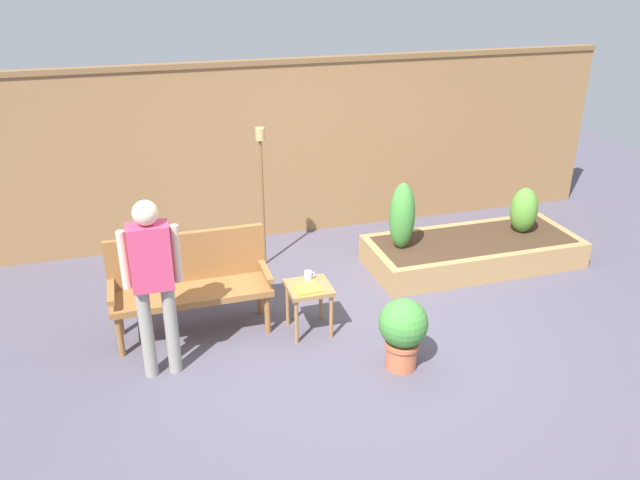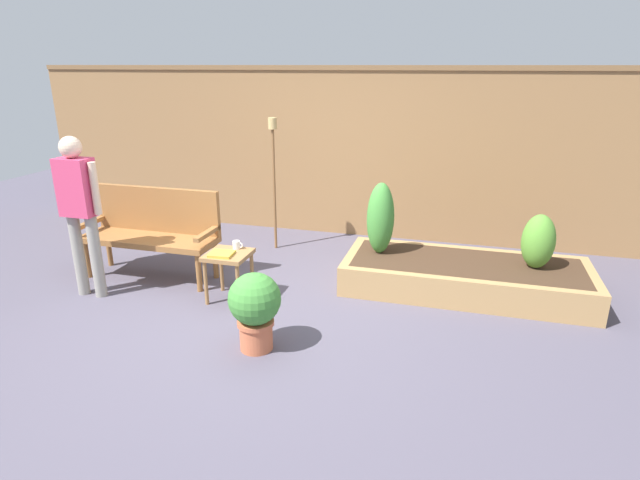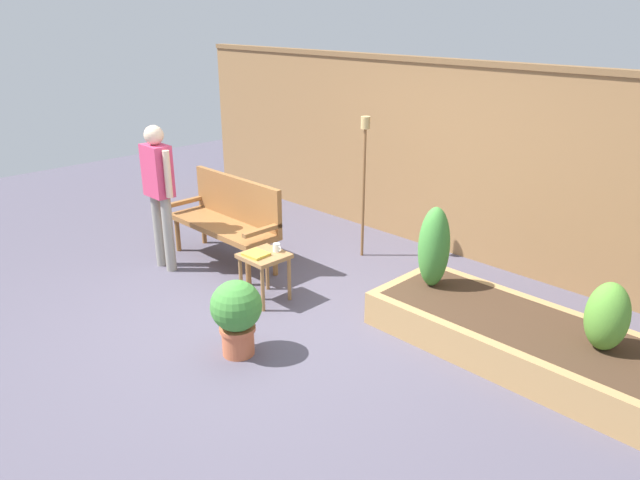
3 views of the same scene
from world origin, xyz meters
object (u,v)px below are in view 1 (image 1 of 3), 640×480
side_table (309,294)px  shrub_far_corner (524,210)px  shrub_near_bench (402,216)px  book_on_table (308,289)px  potted_boxwood (403,329)px  cup_on_table (309,275)px  person_by_bench (152,275)px  tiki_torch (262,172)px  garden_bench (189,277)px

side_table → shrub_far_corner: size_ratio=0.90×
shrub_near_bench → shrub_far_corner: (1.52, 0.00, -0.11)m
side_table → shrub_near_bench: (1.30, 0.88, 0.28)m
book_on_table → potted_boxwood: 0.95m
cup_on_table → shrub_far_corner: (2.79, 0.76, 0.05)m
person_by_bench → shrub_far_corner: bearing=15.5°
shrub_near_bench → shrub_far_corner: bearing=0.0°
cup_on_table → tiki_torch: size_ratio=0.07×
potted_boxwood → shrub_near_bench: 1.83m
book_on_table → person_by_bench: person_by_bench is taller
side_table → tiki_torch: tiki_torch is taller
shrub_far_corner → tiki_torch: 3.03m
garden_bench → shrub_near_bench: 2.40m
garden_bench → tiki_torch: tiki_torch is taller
garden_bench → potted_boxwood: garden_bench is taller
side_table → tiki_torch: (-0.09, 1.51, 0.70)m
cup_on_table → person_by_bench: size_ratio=0.07×
garden_bench → shrub_near_bench: bearing=12.5°
book_on_table → shrub_near_bench: 1.65m
potted_boxwood → tiki_torch: (-0.69, 2.30, 0.72)m
book_on_table → shrub_near_bench: size_ratio=0.29×
garden_bench → potted_boxwood: size_ratio=2.23×
garden_bench → cup_on_table: 1.10m
book_on_table → potted_boxwood: (0.63, -0.71, -0.12)m
book_on_table → tiki_torch: size_ratio=0.13×
garden_bench → tiki_torch: 1.59m
potted_boxwood → shrub_near_bench: shrub_near_bench is taller
side_table → potted_boxwood: (0.60, -0.78, -0.02)m
potted_boxwood → person_by_bench: 2.10m
garden_bench → shrub_near_bench: size_ratio=1.93×
shrub_near_bench → person_by_bench: size_ratio=0.48×
shrub_near_bench → person_by_bench: bearing=-156.5°
potted_boxwood → shrub_far_corner: bearing=36.9°
side_table → potted_boxwood: 0.99m
potted_boxwood → person_by_bench: person_by_bench is taller
shrub_far_corner → person_by_bench: (-4.19, -1.16, 0.37)m
book_on_table → potted_boxwood: size_ratio=0.33×
garden_bench → book_on_table: 1.10m
tiki_torch → potted_boxwood: bearing=-73.3°
garden_bench → potted_boxwood: 2.00m
shrub_near_bench → book_on_table: bearing=-144.1°
cup_on_table → book_on_table: size_ratio=0.49×
cup_on_table → tiki_torch: (-0.13, 1.39, 0.58)m
garden_bench → cup_on_table: bearing=-12.4°
shrub_far_corner → garden_bench: bearing=-172.3°
tiki_torch → person_by_bench: bearing=-125.4°
person_by_bench → garden_bench: bearing=62.9°
garden_bench → person_by_bench: (-0.33, -0.64, 0.39)m
cup_on_table → book_on_table: 0.21m
shrub_near_bench → tiki_torch: 1.59m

